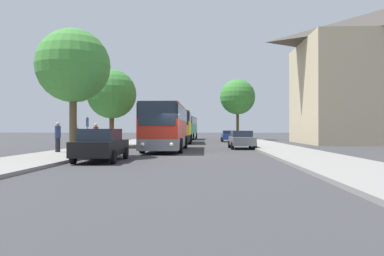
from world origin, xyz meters
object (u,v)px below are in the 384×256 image
object	(u,v)px
bus_middle	(180,127)
bus_rear	(186,128)
parked_car_right_near	(242,139)
tree_left_near	(112,94)
bus_front	(166,127)
tree_right_near	(238,97)
parked_car_right_far	(229,136)
pedestrian_walking_back	(58,137)
pedestrian_waiting_near	(96,136)
bus_stop_sign	(87,130)
pedestrian_waiting_far	(76,137)
tree_left_far	(73,66)
parked_car_left_curb	(101,145)

from	to	relation	value
bus_middle	bus_rear	world-z (taller)	bus_middle
bus_rear	parked_car_right_near	world-z (taller)	bus_rear
parked_car_right_near	tree_left_near	world-z (taller)	tree_left_near
parked_car_right_near	bus_front	bearing A→B (deg)	25.37
tree_right_near	parked_car_right_far	bearing A→B (deg)	-101.91
bus_middle	parked_car_right_far	xyz separation A→B (m)	(5.84, 4.25, -1.11)
pedestrian_walking_back	pedestrian_waiting_near	bearing A→B (deg)	-88.50
bus_front	parked_car_right_near	bearing A→B (deg)	26.45
bus_stop_sign	tree_left_near	world-z (taller)	tree_left_near
tree_right_near	pedestrian_walking_back	bearing A→B (deg)	-113.02
bus_front	bus_rear	xyz separation A→B (m)	(-0.26, 29.97, 0.09)
parked_car_right_near	pedestrian_waiting_near	size ratio (longest dim) A/B	2.38
tree_right_near	pedestrian_waiting_near	bearing A→B (deg)	-113.15
pedestrian_waiting_near	parked_car_right_far	bearing A→B (deg)	161.92
pedestrian_waiting_far	tree_left_near	distance (m)	8.04
bus_rear	pedestrian_walking_back	size ratio (longest dim) A/B	5.83
bus_stop_sign	tree_left_far	xyz separation A→B (m)	(0.41, -3.73, 3.54)
bus_middle	bus_stop_sign	world-z (taller)	bus_middle
parked_car_right_near	tree_left_far	distance (m)	14.78
pedestrian_waiting_near	tree_left_near	world-z (taller)	tree_left_near
bus_stop_sign	bus_rear	bearing A→B (deg)	82.12
bus_front	bus_rear	size ratio (longest dim) A/B	0.99
pedestrian_walking_back	tree_left_near	distance (m)	9.95
tree_left_far	tree_right_near	xyz separation A→B (m)	(11.85, 34.68, 1.23)
tree_left_near	tree_left_far	size ratio (longest dim) A/B	0.95
bus_rear	bus_middle	bearing A→B (deg)	-87.51
tree_left_far	tree_left_near	bearing A→B (deg)	94.25
bus_middle	tree_right_near	bearing A→B (deg)	57.16
tree_left_near	bus_rear	bearing A→B (deg)	78.66
bus_rear	bus_stop_sign	world-z (taller)	bus_rear
bus_stop_sign	tree_right_near	bearing A→B (deg)	68.39
pedestrian_waiting_far	bus_rear	bearing A→B (deg)	110.00
pedestrian_walking_back	tree_right_near	size ratio (longest dim) A/B	0.21
pedestrian_waiting_near	tree_left_near	bearing A→B (deg)	-167.15
tree_right_near	tree_left_far	bearing A→B (deg)	-108.87
parked_car_right_far	pedestrian_waiting_far	distance (m)	24.82
pedestrian_waiting_near	pedestrian_walking_back	bearing A→B (deg)	-12.84
parked_car_right_near	bus_stop_sign	distance (m)	12.24
parked_car_left_curb	parked_car_right_far	distance (m)	29.88
bus_front	bus_middle	world-z (taller)	bus_middle
bus_front	bus_stop_sign	xyz separation A→B (m)	(-4.84, -3.14, -0.21)
bus_rear	tree_left_far	world-z (taller)	tree_left_far
parked_car_right_far	bus_stop_sign	bearing A→B (deg)	64.56
bus_rear	pedestrian_waiting_far	bearing A→B (deg)	-97.82
bus_rear	bus_stop_sign	bearing A→B (deg)	-95.81
bus_middle	pedestrian_walking_back	bearing A→B (deg)	-108.77
parked_car_right_far	bus_stop_sign	world-z (taller)	bus_stop_sign
parked_car_right_near	pedestrian_waiting_far	world-z (taller)	pedestrian_waiting_far
bus_stop_sign	pedestrian_waiting_far	world-z (taller)	bus_stop_sign
parked_car_left_curb	parked_car_right_near	bearing A→B (deg)	55.27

